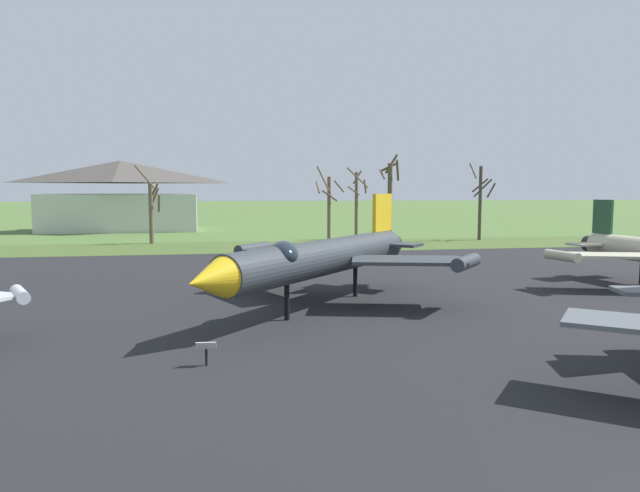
% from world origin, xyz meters
% --- Properties ---
extents(asphalt_apron, '(70.55, 56.40, 0.05)m').
position_xyz_m(asphalt_apron, '(0.00, 16.92, 0.03)').
color(asphalt_apron, black).
rests_on(asphalt_apron, ground).
extents(grass_verge_strip, '(130.55, 12.00, 0.06)m').
position_xyz_m(grass_verge_strip, '(0.00, 51.12, 0.03)').
color(grass_verge_strip, '#445B28').
rests_on(grass_verge_strip, ground).
extents(jet_fighter_rear_center, '(13.99, 14.67, 5.42)m').
position_xyz_m(jet_fighter_rear_center, '(-3.71, 20.23, 2.48)').
color(jet_fighter_rear_center, '#33383D').
rests_on(jet_fighter_rear_center, ground).
extents(info_placard_rear_center, '(0.66, 0.29, 0.84)m').
position_xyz_m(info_placard_rear_center, '(-9.01, 11.81, 0.55)').
color(info_placard_rear_center, black).
rests_on(info_placard_rear_center, ground).
extents(bare_tree_far_left, '(2.56, 2.55, 8.22)m').
position_xyz_m(bare_tree_far_left, '(-15.26, 56.35, 3.73)').
color(bare_tree_far_left, brown).
rests_on(bare_tree_far_left, ground).
extents(bare_tree_left_of_center, '(3.08, 3.01, 8.15)m').
position_xyz_m(bare_tree_left_of_center, '(3.06, 54.02, 4.17)').
color(bare_tree_left_of_center, brown).
rests_on(bare_tree_left_of_center, ground).
extents(bare_tree_center, '(2.81, 2.17, 8.23)m').
position_xyz_m(bare_tree_center, '(7.37, 58.96, 4.41)').
color(bare_tree_center, brown).
rests_on(bare_tree_center, ground).
extents(bare_tree_right_of_center, '(2.35, 2.53, 9.77)m').
position_xyz_m(bare_tree_right_of_center, '(11.16, 58.40, 5.07)').
color(bare_tree_right_of_center, brown).
rests_on(bare_tree_right_of_center, ground).
extents(bare_tree_far_right, '(2.51, 2.92, 8.66)m').
position_xyz_m(bare_tree_far_right, '(20.51, 54.55, 4.61)').
color(bare_tree_far_right, '#42382D').
rests_on(bare_tree_far_right, ground).
extents(visitor_building, '(21.84, 12.54, 9.73)m').
position_xyz_m(visitor_building, '(-21.67, 78.74, 4.81)').
color(visitor_building, beige).
rests_on(visitor_building, ground).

